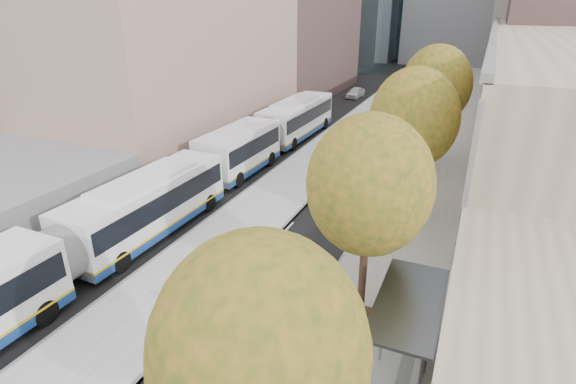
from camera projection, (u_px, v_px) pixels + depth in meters
The scene contains 12 objects.
bus_platform at pixel (342, 139), 38.04m from camera, with size 4.25×150.00×0.15m, color #ABABAB.
sidewalk at pixel (440, 151), 35.13m from camera, with size 4.75×150.00×0.08m, color gray.
building_tan at pixel (569, 63), 53.91m from camera, with size 18.00×92.00×8.00m, color gray.
bus_shelter at pixel (414, 315), 13.41m from camera, with size 1.90×4.40×2.53m.
tree_b at pixel (260, 352), 8.03m from camera, with size 4.00×4.00×6.97m.
tree_c at pixel (370, 186), 14.70m from camera, with size 4.20×4.20×7.28m.
tree_d at pixel (414, 119), 22.22m from camera, with size 4.40×4.40×7.60m.
tree_e at pixel (436, 85), 29.73m from camera, with size 4.60×4.60×7.92m.
bus_near at pixel (86, 240), 18.82m from camera, with size 2.85×17.42×2.90m.
bus_far at pixel (276, 130), 34.69m from camera, with size 3.08×18.36×3.05m.
cyclist at pixel (227, 338), 14.44m from camera, with size 0.66×1.75×2.20m.
distant_car at pixel (355, 93), 54.42m from camera, with size 1.47×3.64×1.24m, color silver.
Camera 1 is at (6.55, -0.55, 10.82)m, focal length 28.00 mm.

